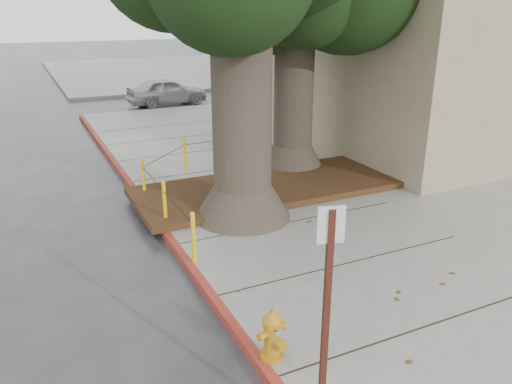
% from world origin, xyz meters
% --- Properties ---
extents(ground, '(140.00, 140.00, 0.00)m').
position_xyz_m(ground, '(0.00, 0.00, 0.00)').
color(ground, '#28282B').
rests_on(ground, ground).
extents(sidewalk_main, '(16.00, 26.00, 0.15)m').
position_xyz_m(sidewalk_main, '(6.00, 2.50, 0.07)').
color(sidewalk_main, slate).
rests_on(sidewalk_main, ground).
extents(sidewalk_far, '(16.00, 20.00, 0.15)m').
position_xyz_m(sidewalk_far, '(6.00, 30.00, 0.07)').
color(sidewalk_far, slate).
rests_on(sidewalk_far, ground).
extents(curb_red, '(0.14, 26.00, 0.16)m').
position_xyz_m(curb_red, '(-2.00, 2.50, 0.07)').
color(curb_red, maroon).
rests_on(curb_red, ground).
extents(planter_bed, '(6.40, 2.60, 0.16)m').
position_xyz_m(planter_bed, '(0.90, 3.90, 0.23)').
color(planter_bed, black).
rests_on(planter_bed, sidewalk_main).
extents(building_side_white, '(10.00, 10.00, 9.00)m').
position_xyz_m(building_side_white, '(16.00, 26.00, 4.50)').
color(building_side_white, silver).
rests_on(building_side_white, ground).
extents(bollard_ring, '(3.79, 5.39, 0.95)m').
position_xyz_m(bollard_ring, '(-0.87, 4.38, 0.66)').
color(bollard_ring, yellow).
rests_on(bollard_ring, sidewalk_main).
extents(fire_hydrant, '(0.39, 0.37, 0.72)m').
position_xyz_m(fire_hydrant, '(-1.84, -1.66, 0.50)').
color(fire_hydrant, orange).
rests_on(fire_hydrant, sidewalk_main).
extents(signpost, '(0.25, 0.09, 2.56)m').
position_xyz_m(signpost, '(-1.95, -2.95, 1.60)').
color(signpost, '#471911').
rests_on(signpost, sidewalk_main).
extents(car_silver, '(3.84, 1.81, 1.27)m').
position_xyz_m(car_silver, '(2.18, 17.05, 0.64)').
color(car_silver, '#B9B9BF').
rests_on(car_silver, ground).
extents(car_red, '(4.01, 1.53, 1.30)m').
position_xyz_m(car_red, '(11.88, 19.09, 0.65)').
color(car_red, maroon).
rests_on(car_red, ground).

